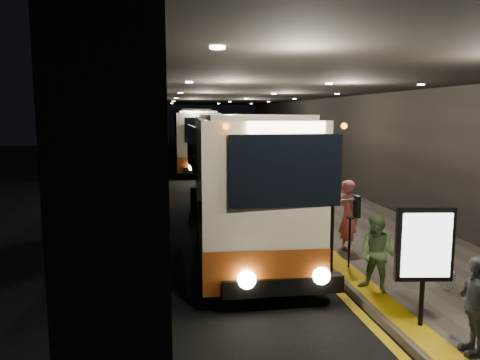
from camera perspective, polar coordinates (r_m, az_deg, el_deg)
ground at (r=12.06m, az=-3.49°, el=-9.45°), size 90.00×90.00×0.00m
lane_line_white at (r=16.86m, az=-11.33°, el=-4.49°), size 0.12×50.00×0.01m
kerb_stripe_yellow at (r=17.20m, az=2.66°, el=-4.09°), size 0.18×50.00×0.01m
sidewalk at (r=17.82m, az=10.25°, el=-3.55°), size 4.50×50.00×0.15m
tactile_strip at (r=17.27m, az=4.29°, el=-3.54°), size 0.50×50.00×0.01m
terminal_wall at (r=18.36m, az=17.15°, el=5.76°), size 0.10×50.00×6.00m
support_columns at (r=15.52m, az=-10.57°, el=2.66°), size 0.80×24.80×4.40m
canopy at (r=16.87m, az=3.27°, el=11.37°), size 9.00×50.00×0.40m
coach_main at (r=13.75m, az=-0.36°, el=-0.05°), size 2.95×11.36×3.51m
coach_second at (r=31.43m, az=-5.27°, el=4.65°), size 2.99×11.79×3.67m
coach_third at (r=41.47m, az=-6.29°, el=5.61°), size 3.32×12.50×3.89m
passenger_boarding at (r=12.13m, az=13.09°, el=-4.31°), size 0.56×0.74×1.84m
passenger_waiting_green at (r=9.65m, az=16.39°, el=-8.60°), size 0.84×0.86×1.53m
passenger_waiting_grey at (r=7.78m, az=26.77°, el=-13.49°), size 0.60×0.93×1.47m
bag_polka at (r=10.44m, az=24.12°, el=-11.15°), size 0.30×0.22×0.33m
info_sign at (r=8.19m, az=21.60°, el=-7.57°), size 0.95×0.25×2.00m
stanchion_post at (r=10.95m, az=13.18°, el=-7.47°), size 0.05×0.05×1.17m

